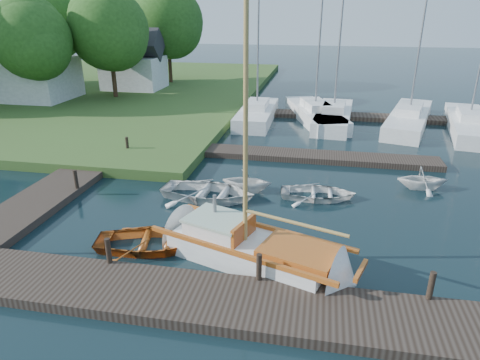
% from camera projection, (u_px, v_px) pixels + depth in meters
% --- Properties ---
extents(ground, '(160.00, 160.00, 0.00)m').
position_uv_depth(ground, '(240.00, 208.00, 16.91)').
color(ground, black).
rests_on(ground, ground).
extents(near_dock, '(18.00, 2.20, 0.30)m').
position_uv_depth(near_dock, '(197.00, 299.00, 11.39)').
color(near_dock, black).
rests_on(near_dock, ground).
extents(left_dock, '(2.20, 18.00, 0.30)m').
position_uv_depth(left_dock, '(81.00, 173.00, 20.07)').
color(left_dock, black).
rests_on(left_dock, ground).
extents(far_dock, '(14.00, 1.60, 0.30)m').
position_uv_depth(far_dock, '(301.00, 156.00, 22.42)').
color(far_dock, black).
rests_on(far_dock, ground).
extents(pontoon, '(30.00, 1.60, 0.30)m').
position_uv_depth(pontoon, '(425.00, 120.00, 29.66)').
color(pontoon, black).
rests_on(pontoon, ground).
extents(shore, '(50.00, 40.00, 0.50)m').
position_uv_depth(shore, '(2.00, 86.00, 41.75)').
color(shore, '#3D5924').
rests_on(shore, ground).
extents(mooring_post_1, '(0.16, 0.16, 0.80)m').
position_uv_depth(mooring_post_1, '(108.00, 251.00, 12.62)').
color(mooring_post_1, black).
rests_on(mooring_post_1, near_dock).
extents(mooring_post_2, '(0.16, 0.16, 0.80)m').
position_uv_depth(mooring_post_2, '(259.00, 267.00, 11.83)').
color(mooring_post_2, black).
rests_on(mooring_post_2, near_dock).
extents(mooring_post_3, '(0.16, 0.16, 0.80)m').
position_uv_depth(mooring_post_3, '(431.00, 285.00, 11.04)').
color(mooring_post_3, black).
rests_on(mooring_post_3, near_dock).
extents(mooring_post_4, '(0.16, 0.16, 0.80)m').
position_uv_depth(mooring_post_4, '(76.00, 179.00, 17.87)').
color(mooring_post_4, black).
rests_on(mooring_post_4, left_dock).
extents(mooring_post_5, '(0.16, 0.16, 0.80)m').
position_uv_depth(mooring_post_5, '(127.00, 144.00, 22.42)').
color(mooring_post_5, black).
rests_on(mooring_post_5, left_dock).
extents(sailboat, '(7.40, 4.18, 9.83)m').
position_uv_depth(sailboat, '(255.00, 252.00, 13.23)').
color(sailboat, silver).
rests_on(sailboat, ground).
extents(dinghy, '(3.99, 3.19, 0.74)m').
position_uv_depth(dinghy, '(150.00, 238.00, 13.96)').
color(dinghy, '#9B3D15').
rests_on(dinghy, ground).
extents(tender_a, '(4.11, 3.08, 0.81)m').
position_uv_depth(tender_a, '(208.00, 190.00, 17.59)').
color(tender_a, silver).
rests_on(tender_a, ground).
extents(tender_b, '(2.13, 1.84, 1.11)m').
position_uv_depth(tender_b, '(247.00, 179.00, 18.29)').
color(tender_b, silver).
rests_on(tender_b, ground).
extents(tender_c, '(3.21, 2.39, 0.64)m').
position_uv_depth(tender_c, '(318.00, 191.00, 17.68)').
color(tender_c, silver).
rests_on(tender_c, ground).
extents(tender_d, '(2.29, 2.03, 1.11)m').
position_uv_depth(tender_d, '(423.00, 177.00, 18.51)').
color(tender_d, silver).
rests_on(tender_d, ground).
extents(marina_boat_0, '(2.26, 7.65, 10.71)m').
position_uv_depth(marina_boat_0, '(257.00, 113.00, 29.78)').
color(marina_boat_0, silver).
rests_on(marina_boat_0, ground).
extents(marina_boat_1, '(4.81, 8.95, 10.98)m').
position_uv_depth(marina_boat_1, '(315.00, 113.00, 29.67)').
color(marina_boat_1, silver).
rests_on(marina_boat_1, ground).
extents(marina_boat_2, '(2.89, 8.31, 12.34)m').
position_uv_depth(marina_boat_2, '(334.00, 115.00, 29.12)').
color(marina_boat_2, silver).
rests_on(marina_boat_2, ground).
extents(marina_boat_3, '(4.68, 9.95, 11.52)m').
position_uv_depth(marina_boat_3, '(409.00, 117.00, 28.54)').
color(marina_boat_3, silver).
rests_on(marina_boat_3, ground).
extents(marina_boat_4, '(3.67, 9.46, 11.03)m').
position_uv_depth(marina_boat_4, '(469.00, 123.00, 27.19)').
color(marina_boat_4, silver).
rests_on(marina_boat_4, ground).
extents(house_a, '(6.30, 5.00, 6.29)m').
position_uv_depth(house_a, '(31.00, 67.00, 33.87)').
color(house_a, beige).
rests_on(house_a, shore).
extents(house_c, '(5.25, 4.00, 5.28)m').
position_uv_depth(house_c, '(134.00, 65.00, 38.43)').
color(house_c, beige).
rests_on(house_c, shore).
extents(tree_2, '(5.83, 5.75, 7.82)m').
position_uv_depth(tree_2, '(33.00, 39.00, 30.89)').
color(tree_2, '#332114').
rests_on(tree_2, shore).
extents(tree_3, '(6.41, 6.38, 8.74)m').
position_uv_depth(tree_3, '(109.00, 29.00, 33.62)').
color(tree_3, '#332114').
rests_on(tree_3, shore).
extents(tree_4, '(7.01, 7.01, 9.66)m').
position_uv_depth(tree_4, '(47.00, 20.00, 38.45)').
color(tree_4, '#332114').
rests_on(tree_4, shore).
extents(tree_7, '(6.83, 6.83, 9.38)m').
position_uv_depth(tree_7, '(168.00, 21.00, 40.41)').
color(tree_7, '#332114').
rests_on(tree_7, shore).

